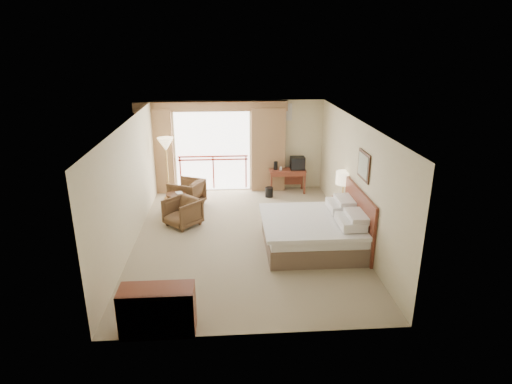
{
  "coord_description": "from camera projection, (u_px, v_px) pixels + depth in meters",
  "views": [
    {
      "loc": [
        -0.38,
        -9.03,
        4.3
      ],
      "look_at": [
        0.28,
        0.4,
        0.97
      ],
      "focal_mm": 30.0,
      "sensor_mm": 36.0,
      "label": 1
    }
  ],
  "objects": [
    {
      "name": "headboard",
      "position": [
        359.0,
        219.0,
        9.33
      ],
      "size": [
        0.06,
        2.1,
        1.3
      ],
      "primitive_type": "cube",
      "color": "maroon",
      "rests_on": "wall_right"
    },
    {
      "name": "ceiling",
      "position": [
        244.0,
        122.0,
        9.05
      ],
      "size": [
        7.0,
        7.0,
        0.0
      ],
      "primitive_type": "plane",
      "rotation": [
        3.14,
        0.0,
        0.0
      ],
      "color": "white",
      "rests_on": "wall_back"
    },
    {
      "name": "armchair_near",
      "position": [
        183.0,
        225.0,
        10.6
      ],
      "size": [
        1.05,
        1.05,
        0.69
      ],
      "primitive_type": "imported",
      "rotation": [
        0.0,
        0.0,
        -0.78
      ],
      "color": "#4C331E",
      "rests_on": "floor"
    },
    {
      "name": "dresser",
      "position": [
        158.0,
        310.0,
        6.6
      ],
      "size": [
        1.15,
        0.49,
        0.77
      ],
      "rotation": [
        0.0,
        0.0,
        -0.04
      ],
      "color": "maroon",
      "rests_on": "floor"
    },
    {
      "name": "valance",
      "position": [
        211.0,
        106.0,
        12.23
      ],
      "size": [
        4.4,
        0.22,
        0.28
      ],
      "primitive_type": "cube",
      "color": "brown",
      "rests_on": "wall_back"
    },
    {
      "name": "side_table",
      "position": [
        177.0,
        200.0,
        11.13
      ],
      "size": [
        0.53,
        0.53,
        0.58
      ],
      "rotation": [
        0.0,
        0.0,
        0.14
      ],
      "color": "black",
      "rests_on": "floor"
    },
    {
      "name": "wall_front",
      "position": [
        255.0,
        257.0,
        6.21
      ],
      "size": [
        5.0,
        0.0,
        5.0
      ],
      "primitive_type": "plane",
      "rotation": [
        -1.57,
        0.0,
        0.0
      ],
      "color": "beige",
      "rests_on": "ground"
    },
    {
      "name": "floor",
      "position": [
        245.0,
        237.0,
        9.95
      ],
      "size": [
        7.0,
        7.0,
        0.0
      ],
      "primitive_type": "plane",
      "color": "gray",
      "rests_on": "ground"
    },
    {
      "name": "phone",
      "position": [
        342.0,
        200.0,
        10.31
      ],
      "size": [
        0.19,
        0.15,
        0.08
      ],
      "primitive_type": "cube",
      "rotation": [
        0.0,
        0.0,
        0.07
      ],
      "color": "black",
      "rests_on": "nightstand"
    },
    {
      "name": "balcony_railing",
      "position": [
        213.0,
        164.0,
        12.88
      ],
      "size": [
        2.09,
        0.03,
        1.02
      ],
      "color": "#A4210E",
      "rests_on": "wall_back"
    },
    {
      "name": "framed_art",
      "position": [
        364.0,
        166.0,
        8.93
      ],
      "size": [
        0.04,
        0.72,
        0.6
      ],
      "color": "black",
      "rests_on": "wall_right"
    },
    {
      "name": "wall_left",
      "position": [
        130.0,
        185.0,
        9.34
      ],
      "size": [
        0.0,
        7.0,
        7.0
      ],
      "primitive_type": "plane",
      "rotation": [
        1.57,
        0.0,
        1.57
      ],
      "color": "beige",
      "rests_on": "ground"
    },
    {
      "name": "nightstand",
      "position": [
        342.0,
        212.0,
        10.57
      ],
      "size": [
        0.5,
        0.58,
        0.65
      ],
      "primitive_type": "cube",
      "rotation": [
        0.0,
        0.0,
        -0.08
      ],
      "color": "maroon",
      "rests_on": "floor"
    },
    {
      "name": "desk",
      "position": [
        287.0,
        174.0,
        12.82
      ],
      "size": [
        1.08,
        0.52,
        0.71
      ],
      "rotation": [
        0.0,
        0.0,
        -0.05
      ],
      "color": "maroon",
      "rests_on": "floor"
    },
    {
      "name": "tv",
      "position": [
        297.0,
        163.0,
        12.68
      ],
      "size": [
        0.42,
        0.33,
        0.38
      ],
      "rotation": [
        0.0,
        0.0,
        0.24
      ],
      "color": "black",
      "rests_on": "desk"
    },
    {
      "name": "wall_right",
      "position": [
        355.0,
        180.0,
        9.67
      ],
      "size": [
        0.0,
        7.0,
        7.0
      ],
      "primitive_type": "plane",
      "rotation": [
        1.57,
        0.0,
        -1.57
      ],
      "color": "beige",
      "rests_on": "ground"
    },
    {
      "name": "curtain_right",
      "position": [
        268.0,
        150.0,
        12.74
      ],
      "size": [
        1.0,
        0.26,
        2.5
      ],
      "primitive_type": "cube",
      "color": "brown",
      "rests_on": "wall_back"
    },
    {
      "name": "coffee_maker",
      "position": [
        276.0,
        166.0,
        12.66
      ],
      "size": [
        0.14,
        0.14,
        0.25
      ],
      "primitive_type": "cylinder",
      "rotation": [
        0.0,
        0.0,
        0.25
      ],
      "color": "black",
      "rests_on": "desk"
    },
    {
      "name": "table_lamp",
      "position": [
        344.0,
        178.0,
        10.34
      ],
      "size": [
        0.38,
        0.38,
        0.67
      ],
      "rotation": [
        0.0,
        0.0,
        -0.11
      ],
      "color": "tan",
      "rests_on": "nightstand"
    },
    {
      "name": "book",
      "position": [
        176.0,
        194.0,
        11.07
      ],
      "size": [
        0.23,
        0.26,
        0.02
      ],
      "primitive_type": "imported",
      "rotation": [
        0.0,
        0.0,
        0.37
      ],
      "color": "white",
      "rests_on": "side_table"
    },
    {
      "name": "hvac_vent",
      "position": [
        283.0,
        112.0,
        12.52
      ],
      "size": [
        0.5,
        0.04,
        0.5
      ],
      "primitive_type": "cube",
      "color": "silver",
      "rests_on": "wall_back"
    },
    {
      "name": "floor_lamp",
      "position": [
        166.0,
        147.0,
        11.89
      ],
      "size": [
        0.46,
        0.46,
        1.79
      ],
      "rotation": [
        0.0,
        0.0,
        0.23
      ],
      "color": "tan",
      "rests_on": "floor"
    },
    {
      "name": "balcony_door",
      "position": [
        213.0,
        151.0,
        12.77
      ],
      "size": [
        2.4,
        0.0,
        2.4
      ],
      "primitive_type": "plane",
      "rotation": [
        1.57,
        0.0,
        0.0
      ],
      "color": "white",
      "rests_on": "wall_back"
    },
    {
      "name": "bed",
      "position": [
        314.0,
        231.0,
        9.36
      ],
      "size": [
        2.13,
        2.06,
        0.97
      ],
      "color": "brown",
      "rests_on": "floor"
    },
    {
      "name": "cup",
      "position": [
        281.0,
        169.0,
        12.65
      ],
      "size": [
        0.08,
        0.08,
        0.1
      ],
      "primitive_type": "cylinder",
      "rotation": [
        0.0,
        0.0,
        -0.18
      ],
      "color": "white",
      "rests_on": "desk"
    },
    {
      "name": "curtain_left",
      "position": [
        156.0,
        152.0,
        12.52
      ],
      "size": [
        1.0,
        0.26,
        2.5
      ],
      "primitive_type": "cube",
      "color": "brown",
      "rests_on": "wall_back"
    },
    {
      "name": "armchair_far",
      "position": [
        188.0,
        206.0,
        11.86
      ],
      "size": [
        1.08,
        1.06,
        0.74
      ],
      "primitive_type": "imported",
      "rotation": [
        0.0,
        0.0,
        -2.01
      ],
      "color": "#4C331E",
      "rests_on": "floor"
    },
    {
      "name": "wall_back",
      "position": [
        239.0,
        146.0,
        12.79
      ],
      "size": [
        5.0,
        0.0,
        5.0
      ],
      "primitive_type": "plane",
      "rotation": [
        1.57,
        0.0,
        0.0
      ],
      "color": "beige",
      "rests_on": "ground"
    },
    {
      "name": "wastebasket",
      "position": [
        269.0,
        192.0,
        12.49
      ],
      "size": [
        0.24,
        0.24,
        0.29
      ],
      "primitive_type": "cylinder",
      "rotation": [
        0.0,
        0.0,
        -0.03
      ],
      "color": "black",
      "rests_on": "floor"
    }
  ]
}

